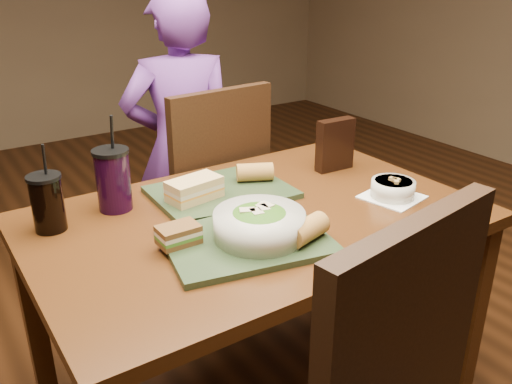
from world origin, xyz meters
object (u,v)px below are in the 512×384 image
dining_table (256,241)px  chair_far (210,194)px  salad_bowl (259,223)px  chip_bag (335,145)px  sandwich_far (194,189)px  cup_cola (48,203)px  tray_near (246,240)px  tray_far (221,192)px  baguette_far (255,172)px  soup_bowl (393,188)px  cup_berry (113,179)px  diner (182,151)px  baguette_near (307,230)px  sandwich_near (178,235)px

dining_table → chair_far: (0.16, 0.59, -0.10)m
salad_bowl → chip_bag: (0.53, 0.31, 0.03)m
sandwich_far → chip_bag: bearing=-0.5°
cup_cola → salad_bowl: bearing=-41.2°
tray_near → chip_bag: (0.56, 0.29, 0.08)m
chair_far → tray_far: size_ratio=2.41×
salad_bowl → chip_bag: size_ratio=1.31×
tray_far → chip_bag: chip_bag is taller
tray_far → baguette_far: bearing=2.5°
soup_bowl → cup_berry: bearing=152.0°
dining_table → salad_bowl: 0.23m
diner → tray_near: 1.01m
baguette_near → chair_far: bearing=78.7°
sandwich_near → sandwich_far: sandwich_far is taller
tray_far → baguette_near: bearing=-88.0°
chair_far → baguette_near: (-0.16, -0.82, 0.24)m
soup_bowl → chip_bag: size_ratio=1.07×
baguette_near → cup_berry: size_ratio=0.42×
soup_bowl → baguette_far: 0.45m
dining_table → tray_near: size_ratio=3.10×
dining_table → baguette_far: baguette_far is taller
sandwich_near → chair_far: bearing=55.5°
cup_berry → chip_bag: 0.78m
sandwich_near → chip_bag: 0.76m
diner → sandwich_far: size_ratio=7.78×
baguette_near → cup_berry: (-0.33, 0.50, 0.05)m
sandwich_near → baguette_near: size_ratio=0.86×
diner → sandwich_far: bearing=81.7°
sandwich_near → chip_bag: bearing=17.3°
sandwich_near → cup_cola: (-0.25, 0.30, 0.04)m
sandwich_far → cup_berry: size_ratio=0.60×
baguette_near → tray_far: bearing=92.0°
baguette_near → cup_cola: (-0.53, 0.47, 0.03)m
diner → tray_near: diner is taller
salad_bowl → baguette_far: 0.40m
dining_table → chair_far: chair_far is taller
tray_near → chip_bag: bearing=27.6°
tray_near → chair_far: bearing=68.3°
baguette_far → cup_berry: 0.46m
dining_table → cup_berry: cup_berry is taller
chair_far → sandwich_far: 0.56m
baguette_near → cup_cola: 0.71m
chip_bag → sandwich_far: bearing=-177.7°
tray_near → sandwich_near: bearing=156.6°
chip_bag → diner: bearing=114.8°
soup_bowl → diner: bearing=104.9°
tray_far → cup_berry: (-0.32, 0.08, 0.09)m
salad_bowl → baguette_near: 0.13m
tray_far → sandwich_near: sandwich_near is taller
chair_far → diner: 0.27m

